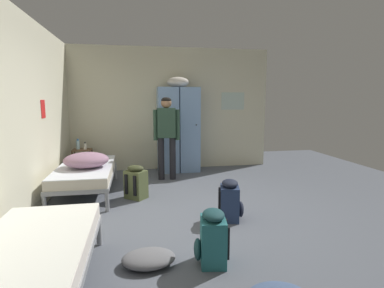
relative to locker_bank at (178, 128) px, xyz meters
name	(u,v)px	position (x,y,z in m)	size (l,w,h in m)	color
ground_plane	(196,213)	(-0.12, -2.59, -0.97)	(9.18, 9.18, 0.00)	#565B66
room_backdrop	(109,113)	(-1.37, -1.31, 0.40)	(4.54, 5.80, 2.74)	beige
locker_bank	(178,128)	(0.00, 0.00, 0.00)	(0.90, 0.55, 2.07)	#7A9ECC
shelf_unit	(83,160)	(-2.03, -0.12, -0.62)	(0.38, 0.30, 0.57)	brown
bed_left_rear	(86,172)	(-1.78, -1.38, -0.59)	(0.90, 1.90, 0.49)	gray
bed_left_front	(28,259)	(-1.78, -4.25, -0.59)	(0.90, 1.90, 0.49)	gray
bedding_heap	(86,160)	(-1.74, -1.52, -0.36)	(0.72, 0.65, 0.25)	gray
person_traveler	(167,131)	(-0.33, -0.69, 0.02)	(0.51, 0.24, 1.63)	black
water_bottle	(78,145)	(-2.11, -0.10, -0.30)	(0.07, 0.07, 0.22)	#B2DBEA
lotion_bottle	(85,146)	(-1.96, -0.16, -0.33)	(0.06, 0.06, 0.16)	white
backpack_navy	(230,201)	(0.29, -2.90, -0.71)	(0.38, 0.37, 0.55)	navy
backpack_teal	(212,238)	(-0.22, -3.93, -0.71)	(0.37, 0.35, 0.55)	#23666B
backpack_olive	(136,183)	(-0.94, -1.76, -0.71)	(0.41, 0.42, 0.55)	#566038
clothes_pile_grey	(149,258)	(-0.84, -3.85, -0.90)	(0.52, 0.39, 0.14)	slate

